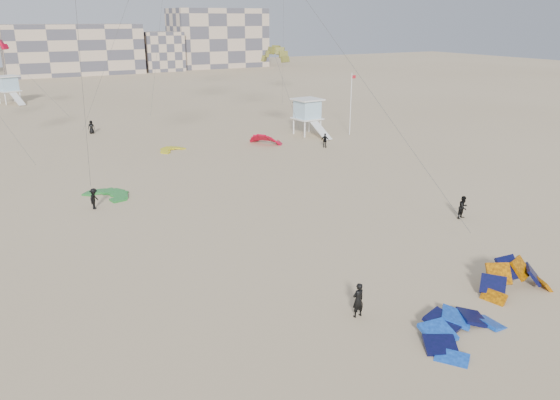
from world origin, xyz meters
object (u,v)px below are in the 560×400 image
kitesurfer_main (358,300)px  lifeguard_tower_near (307,117)px  kite_ground_blue (462,336)px  kite_ground_orange (514,291)px

kitesurfer_main → lifeguard_tower_near: (20.13, 37.39, 1.28)m
kite_ground_blue → kitesurfer_main: kitesurfer_main is taller
kite_ground_blue → kite_ground_orange: 5.83m
kitesurfer_main → lifeguard_tower_near: bearing=-121.0°
kitesurfer_main → lifeguard_tower_near: 42.48m
kite_ground_orange → kitesurfer_main: bearing=171.3°
kite_ground_orange → kite_ground_blue: bearing=-158.9°
kitesurfer_main → kite_ground_orange: bearing=164.9°
kite_ground_blue → kitesurfer_main: bearing=111.6°
kite_ground_blue → lifeguard_tower_near: size_ratio=0.79×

